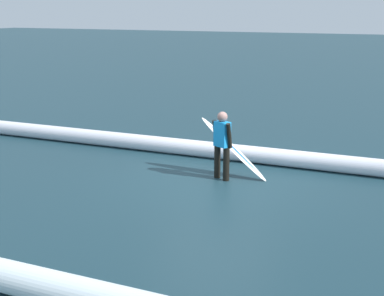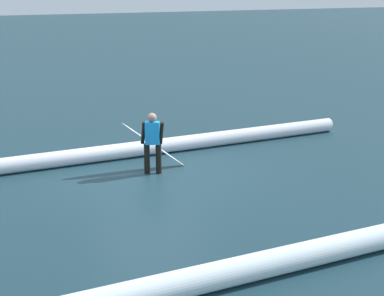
# 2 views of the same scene
# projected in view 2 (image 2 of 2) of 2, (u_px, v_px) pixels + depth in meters

# --- Properties ---
(ground_plane) EXTENTS (143.86, 143.86, 0.00)m
(ground_plane) POSITION_uv_depth(u_px,v_px,m) (151.00, 175.00, 14.05)
(ground_plane) COLOR #1A3540
(surfer) EXTENTS (0.48, 0.41, 1.49)m
(surfer) POSITION_uv_depth(u_px,v_px,m) (152.00, 140.00, 13.99)
(surfer) COLOR black
(surfer) RESTS_ON ground_plane
(surfboard) EXTENTS (1.62, 0.42, 1.27)m
(surfboard) POSITION_uv_depth(u_px,v_px,m) (154.00, 145.00, 14.39)
(surfboard) COLOR white
(surfboard) RESTS_ON ground_plane
(wave_crest_foreground) EXTENTS (18.11, 0.97, 0.40)m
(wave_crest_foreground) POSITION_uv_depth(u_px,v_px,m) (33.00, 162.00, 14.39)
(wave_crest_foreground) COLOR white
(wave_crest_foreground) RESTS_ON ground_plane
(wave_crest_midground) EXTENTS (21.64, 1.01, 0.43)m
(wave_crest_midground) POSITION_uv_depth(u_px,v_px,m) (270.00, 263.00, 9.22)
(wave_crest_midground) COLOR white
(wave_crest_midground) RESTS_ON ground_plane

